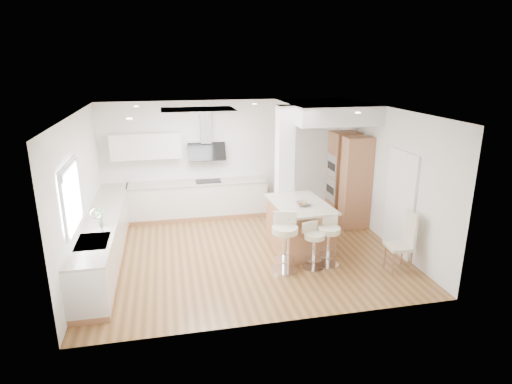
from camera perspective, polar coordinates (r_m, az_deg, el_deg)
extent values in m
plane|color=olive|center=(8.72, -1.39, -7.93)|extent=(6.00, 6.00, 0.00)
cube|color=white|center=(8.72, -1.39, -7.93)|extent=(6.00, 5.00, 0.02)
cube|color=white|center=(10.62, -3.95, 4.61)|extent=(6.00, 0.04, 2.80)
cube|color=white|center=(8.25, -22.41, -0.33)|extent=(0.04, 5.00, 2.80)
cube|color=white|center=(9.23, 17.18, 1.98)|extent=(0.04, 5.00, 2.80)
cube|color=white|center=(8.44, -7.74, 10.74)|extent=(1.40, 0.95, 0.05)
cube|color=white|center=(8.44, -7.73, 10.64)|extent=(1.25, 0.80, 0.03)
cylinder|color=silver|center=(9.33, -15.69, 10.93)|extent=(0.10, 0.10, 0.02)
cylinder|color=silver|center=(7.35, -16.52, 9.35)|extent=(0.10, 0.10, 0.02)
cylinder|color=silver|center=(9.51, -0.20, 11.65)|extent=(0.10, 0.10, 0.02)
cylinder|color=silver|center=(9.46, 9.55, 11.39)|extent=(0.10, 0.10, 0.02)
cylinder|color=silver|center=(8.09, 13.44, 10.24)|extent=(0.10, 0.10, 0.02)
cube|color=white|center=(7.32, -23.47, -0.50)|extent=(0.03, 1.15, 0.95)
cube|color=white|center=(7.20, -23.87, 3.34)|extent=(0.04, 1.28, 0.06)
cube|color=white|center=(7.48, -22.95, -4.19)|extent=(0.04, 1.28, 0.06)
cube|color=white|center=(6.75, -24.33, -2.03)|extent=(0.04, 0.06, 0.95)
cube|color=white|center=(7.90, -22.60, 0.81)|extent=(0.04, 0.06, 0.95)
cube|color=#AEB1B6|center=(7.21, -23.68, 2.77)|extent=(0.03, 1.18, 0.14)
cube|color=#403832|center=(8.84, 18.71, -1.53)|extent=(0.02, 0.90, 2.00)
cube|color=white|center=(8.83, 18.63, -1.54)|extent=(0.05, 1.00, 2.10)
cube|color=#A76F47|center=(8.90, -19.24, -8.06)|extent=(0.60, 4.50, 0.10)
cube|color=silver|center=(8.73, -19.52, -5.50)|extent=(0.60, 4.50, 0.76)
cube|color=beige|center=(8.59, -19.78, -3.03)|extent=(0.63, 4.50, 0.04)
cube|color=#A2A2A7|center=(7.43, -20.96, -6.21)|extent=(0.50, 0.75, 0.02)
cube|color=#A2A2A7|center=(7.29, -21.12, -7.12)|extent=(0.40, 0.34, 0.10)
cube|color=#A2A2A7|center=(7.61, -20.73, -6.03)|extent=(0.40, 0.34, 0.10)
cylinder|color=silver|center=(7.62, -19.90, -3.98)|extent=(0.02, 0.02, 0.36)
torus|color=silver|center=(7.57, -20.56, -2.73)|extent=(0.18, 0.02, 0.18)
imported|color=#549049|center=(7.96, -20.08, -3.22)|extent=(0.17, 0.12, 0.33)
cube|color=#A76F47|center=(10.63, -7.58, -3.06)|extent=(3.30, 0.60, 0.10)
cube|color=silver|center=(10.49, -7.67, -0.86)|extent=(3.30, 0.60, 0.76)
cube|color=beige|center=(10.38, -7.75, 1.24)|extent=(3.33, 0.63, 0.04)
cube|color=black|center=(10.39, -6.39, 1.46)|extent=(0.60, 0.40, 0.01)
cube|color=silver|center=(10.28, -14.45, 5.98)|extent=(1.60, 0.34, 0.60)
cube|color=#A2A2A7|center=(10.33, -6.73, 8.42)|extent=(0.25, 0.18, 0.70)
cube|color=black|center=(10.35, -6.58, 5.34)|extent=(0.90, 0.26, 0.44)
cube|color=white|center=(9.35, 3.81, 2.90)|extent=(0.35, 0.35, 2.80)
cube|color=white|center=(9.89, 9.20, 10.57)|extent=(1.78, 2.20, 0.40)
cube|color=#A76F47|center=(10.48, 11.57, 2.17)|extent=(0.62, 0.62, 2.10)
cube|color=#A76F47|center=(9.87, 13.16, 1.13)|extent=(0.62, 0.40, 2.10)
cube|color=#A2A2A7|center=(10.30, 10.07, 3.43)|extent=(0.02, 0.55, 0.55)
cube|color=#A2A2A7|center=(10.45, 9.90, 0.34)|extent=(0.02, 0.55, 0.55)
cube|color=black|center=(10.30, 10.01, 3.43)|extent=(0.01, 0.45, 0.18)
cube|color=black|center=(10.45, 9.85, 0.33)|extent=(0.01, 0.45, 0.18)
cube|color=#A76F47|center=(8.77, 5.79, -4.58)|extent=(1.05, 1.55, 0.92)
cube|color=beige|center=(8.61, 5.89, -1.60)|extent=(1.14, 1.64, 0.04)
imported|color=slate|center=(8.45, 6.29, -1.57)|extent=(0.29, 0.29, 0.07)
sphere|color=#C95D17|center=(8.46, 6.56, -1.53)|extent=(0.08, 0.08, 0.07)
sphere|color=#C95D17|center=(8.45, 5.97, -1.54)|extent=(0.08, 0.08, 0.07)
sphere|color=olive|center=(8.41, 6.40, -1.64)|extent=(0.08, 0.08, 0.07)
cylinder|color=silver|center=(7.99, 3.77, -10.31)|extent=(0.59, 0.59, 0.03)
cylinder|color=silver|center=(7.82, 3.83, -7.88)|extent=(0.09, 0.09, 0.72)
cylinder|color=silver|center=(7.88, 3.81, -8.83)|extent=(0.46, 0.46, 0.02)
cylinder|color=beige|center=(7.66, 3.89, -5.08)|extent=(0.56, 0.56, 0.11)
cube|color=beige|center=(7.76, 3.86, -3.45)|extent=(0.42, 0.15, 0.24)
cylinder|color=silver|center=(8.13, 7.62, -9.94)|extent=(0.51, 0.51, 0.03)
cylinder|color=silver|center=(8.00, 7.71, -8.02)|extent=(0.08, 0.08, 0.58)
cylinder|color=silver|center=(8.05, 7.68, -8.77)|extent=(0.39, 0.39, 0.01)
cylinder|color=beige|center=(7.86, 7.81, -5.83)|extent=(0.48, 0.48, 0.09)
cube|color=beige|center=(7.91, 7.18, -4.60)|extent=(0.34, 0.16, 0.20)
cylinder|color=silver|center=(8.29, 9.48, -9.46)|extent=(0.50, 0.50, 0.03)
cylinder|color=silver|center=(8.14, 9.59, -7.38)|extent=(0.08, 0.08, 0.64)
cylinder|color=silver|center=(8.20, 9.54, -8.20)|extent=(0.38, 0.38, 0.01)
cylinder|color=beige|center=(8.00, 9.72, -5.00)|extent=(0.47, 0.47, 0.10)
cube|color=beige|center=(8.09, 9.53, -3.61)|extent=(0.38, 0.11, 0.22)
cube|color=beige|center=(8.26, 18.51, -6.94)|extent=(0.45, 0.45, 0.06)
cube|color=beige|center=(8.23, 19.90, -4.80)|extent=(0.07, 0.40, 0.68)
cylinder|color=#A76F47|center=(8.15, 17.81, -9.06)|extent=(0.04, 0.04, 0.42)
cylinder|color=#A76F47|center=(8.42, 16.79, -8.08)|extent=(0.04, 0.04, 0.42)
cylinder|color=#A76F47|center=(8.30, 19.95, -8.78)|extent=(0.04, 0.04, 0.42)
cylinder|color=#A76F47|center=(8.57, 18.87, -7.83)|extent=(0.04, 0.04, 0.42)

